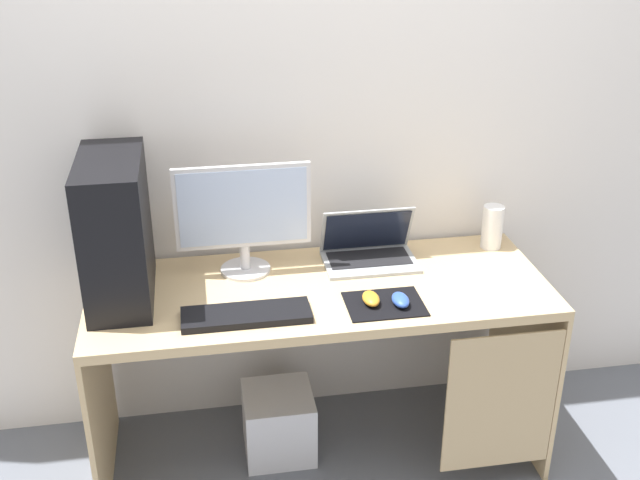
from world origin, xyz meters
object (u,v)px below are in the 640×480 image
(laptop, at_px, (369,251))
(speaker, at_px, (492,227))
(monitor, at_px, (243,216))
(pc_tower, at_px, (116,230))
(mouse_right, at_px, (400,300))
(keyboard, at_px, (246,315))
(mouse_left, at_px, (371,299))
(subwoofer, at_px, (279,423))

(laptop, height_order, speaker, laptop)
(monitor, relative_size, laptop, 1.40)
(pc_tower, bearing_deg, mouse_right, -13.87)
(monitor, distance_m, keyboard, 0.39)
(speaker, distance_m, mouse_right, 0.60)
(pc_tower, bearing_deg, monitor, 13.67)
(pc_tower, height_order, mouse_right, pc_tower)
(keyboard, distance_m, mouse_right, 0.51)
(monitor, xyz_separation_m, keyboard, (-0.02, -0.32, -0.21))
(monitor, xyz_separation_m, mouse_left, (0.39, -0.30, -0.20))
(speaker, bearing_deg, mouse_left, -147.56)
(laptop, bearing_deg, monitor, -178.39)
(mouse_right, bearing_deg, keyboard, 179.44)
(keyboard, height_order, mouse_right, mouse_right)
(monitor, distance_m, laptop, 0.49)
(pc_tower, bearing_deg, subwoofer, -2.73)
(keyboard, bearing_deg, monitor, 85.70)
(keyboard, relative_size, mouse_right, 4.38)
(mouse_right, bearing_deg, laptop, 95.09)
(mouse_left, bearing_deg, keyboard, -177.27)
(laptop, distance_m, mouse_left, 0.32)
(pc_tower, distance_m, keyboard, 0.51)
(laptop, xyz_separation_m, subwoofer, (-0.37, -0.14, -0.64))
(mouse_left, relative_size, subwoofer, 0.37)
(laptop, xyz_separation_m, keyboard, (-0.48, -0.34, -0.03))
(pc_tower, distance_m, laptop, 0.92)
(laptop, height_order, mouse_right, laptop)
(laptop, height_order, keyboard, laptop)
(monitor, distance_m, mouse_right, 0.62)
(mouse_right, distance_m, subwoofer, 0.76)
(pc_tower, xyz_separation_m, laptop, (0.88, 0.12, -0.20))
(pc_tower, relative_size, laptop, 1.44)
(keyboard, xyz_separation_m, subwoofer, (0.11, 0.20, -0.61))
(pc_tower, relative_size, monitor, 1.03)
(laptop, height_order, subwoofer, laptop)
(mouse_right, bearing_deg, pc_tower, 166.13)
(monitor, height_order, subwoofer, monitor)
(speaker, relative_size, mouse_right, 1.76)
(monitor, relative_size, speaker, 2.82)
(pc_tower, relative_size, subwoofer, 1.88)
(laptop, bearing_deg, pc_tower, -172.50)
(monitor, height_order, speaker, monitor)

